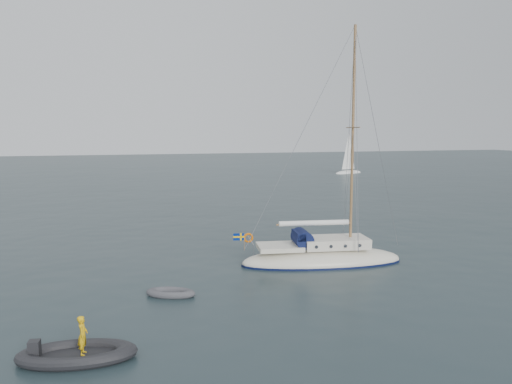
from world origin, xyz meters
name	(u,v)px	position (x,y,z in m)	size (l,w,h in m)	color
ground	(288,279)	(0.00, 0.00, 0.00)	(300.00, 300.00, 0.00)	black
sailboat	(322,245)	(3.12, 2.47, 1.12)	(10.36, 3.10, 14.76)	beige
dinghy	(171,293)	(-6.45, -0.89, 0.15)	(2.46, 1.11, 0.35)	#454549
rib	(77,353)	(-10.49, -6.82, 0.25)	(4.17, 1.90, 1.62)	black
distant_yacht_b	(349,154)	(34.82, 60.37, 3.71)	(6.55, 3.49, 8.68)	silver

